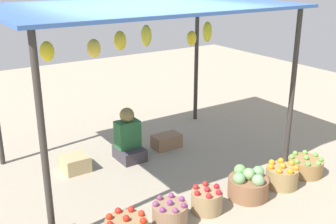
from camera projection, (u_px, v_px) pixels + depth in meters
ground_plane at (145, 163)px, 6.05m from camera, size 14.00×14.00×0.00m
market_stall_structure at (141, 17)px, 5.38m from camera, size 3.74×2.48×2.22m
vendor_person at (128, 140)px, 6.08m from camera, size 0.36×0.44×0.78m
basket_purple_onions at (170, 214)px, 4.55m from camera, size 0.39×0.39×0.31m
basket_red_apples at (207, 200)px, 4.82m from camera, size 0.36×0.36×0.31m
basket_cabbages at (248, 185)px, 5.11m from camera, size 0.49×0.49×0.38m
basket_oranges at (282, 176)px, 5.36m from camera, size 0.41×0.41×0.33m
basket_green_apples at (305, 166)px, 5.69m from camera, size 0.46×0.46×0.28m
wooden_crate_near_vendor at (75, 163)px, 5.78m from camera, size 0.34×0.35×0.22m
wooden_crate_stacked_rear at (167, 141)px, 6.52m from camera, size 0.44×0.26×0.21m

